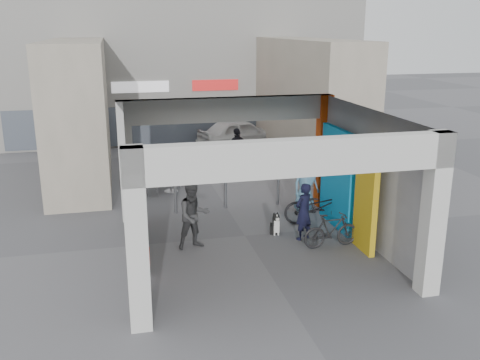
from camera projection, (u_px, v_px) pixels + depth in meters
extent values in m
plane|color=#5E5D63|center=(245.00, 236.00, 14.51)|extent=(90.00, 90.00, 0.00)
cube|color=beige|center=(137.00, 241.00, 9.62)|extent=(0.40, 0.40, 3.50)
cube|color=beige|center=(126.00, 162.00, 15.23)|extent=(0.40, 0.40, 3.50)
cube|color=beige|center=(434.00, 215.00, 10.95)|extent=(0.40, 0.40, 3.50)
cube|color=#C9410B|center=(323.00, 151.00, 16.56)|extent=(0.40, 0.40, 3.50)
plane|color=beige|center=(130.00, 193.00, 12.43)|extent=(0.00, 6.40, 6.40)
plane|color=#A6A7AC|center=(367.00, 177.00, 13.75)|extent=(0.00, 6.40, 6.40)
cube|color=#0C85C4|center=(337.00, 178.00, 14.91)|extent=(0.15, 2.00, 2.80)
cube|color=gold|center=(366.00, 197.00, 13.22)|extent=(0.15, 1.00, 2.80)
plane|color=#B9BAB4|center=(255.00, 113.00, 12.61)|extent=(6.40, 6.40, 0.00)
cube|color=beige|center=(228.00, 109.00, 15.55)|extent=(6.40, 0.30, 0.70)
cube|color=beige|center=(298.00, 157.00, 9.85)|extent=(6.40, 0.30, 0.70)
cube|color=white|center=(227.00, 110.00, 15.73)|extent=(4.20, 0.05, 0.55)
cube|color=white|center=(178.00, 57.00, 26.49)|extent=(18.00, 4.00, 8.00)
cube|color=#515966|center=(185.00, 124.00, 25.41)|extent=(16.20, 0.06, 1.80)
cube|color=white|center=(140.00, 87.00, 24.47)|extent=(2.60, 0.06, 0.50)
cube|color=red|center=(215.00, 85.00, 25.25)|extent=(2.20, 0.06, 0.50)
cube|color=#A59989|center=(79.00, 110.00, 19.83)|extent=(2.00, 9.00, 5.00)
cube|color=#A59989|center=(308.00, 102.00, 21.83)|extent=(2.00, 9.00, 5.00)
cylinder|color=gray|center=(175.00, 198.00, 16.17)|extent=(0.09, 0.09, 0.92)
cylinder|color=gray|center=(225.00, 193.00, 16.62)|extent=(0.09, 0.09, 0.95)
cylinder|color=gray|center=(278.00, 190.00, 16.95)|extent=(0.09, 0.09, 0.94)
cube|color=white|center=(147.00, 261.00, 11.77)|extent=(0.13, 0.55, 1.00)
cube|color=red|center=(149.00, 259.00, 11.77)|extent=(0.07, 0.39, 0.40)
cube|color=white|center=(138.00, 205.00, 15.43)|extent=(0.20, 0.55, 1.00)
cube|color=red|center=(139.00, 203.00, 15.43)|extent=(0.13, 0.38, 0.40)
cylinder|color=#A1A0A5|center=(171.00, 181.00, 18.30)|extent=(0.07, 0.07, 0.78)
cylinder|color=#A1A0A5|center=(171.00, 191.00, 18.40)|extent=(0.48, 0.48, 0.02)
cylinder|color=#A1A0A5|center=(170.00, 170.00, 18.19)|extent=(0.76, 0.76, 0.05)
cube|color=#A1A0A5|center=(152.00, 188.00, 17.99)|extent=(0.41, 0.41, 0.49)
cube|color=#A1A0A5|center=(151.00, 172.00, 18.04)|extent=(0.41, 0.05, 0.49)
cube|color=#A1A0A5|center=(185.00, 179.00, 18.96)|extent=(0.41, 0.41, 0.49)
cube|color=#A1A0A5|center=(183.00, 165.00, 19.01)|extent=(0.41, 0.05, 0.49)
cube|color=#A1A0A5|center=(160.00, 180.00, 18.87)|extent=(0.41, 0.41, 0.49)
cube|color=#A1A0A5|center=(159.00, 166.00, 18.92)|extent=(0.41, 0.05, 0.49)
cube|color=black|center=(148.00, 175.00, 19.89)|extent=(1.14, 0.57, 0.29)
cube|color=#1A5C24|center=(148.00, 172.00, 19.72)|extent=(0.95, 0.33, 0.17)
cube|color=#1A5C24|center=(147.00, 166.00, 19.80)|extent=(0.95, 0.33, 0.17)
cube|color=#1A5C24|center=(147.00, 161.00, 19.88)|extent=(0.95, 0.33, 0.17)
cube|color=#1A5C24|center=(207.00, 160.00, 22.16)|extent=(0.46, 0.36, 0.28)
cube|color=#284993|center=(207.00, 153.00, 22.08)|extent=(0.46, 0.36, 0.28)
cube|color=black|center=(274.00, 229.00, 14.69)|extent=(0.24, 0.32, 0.24)
cube|color=black|center=(276.00, 224.00, 14.52)|extent=(0.19, 0.16, 0.36)
cube|color=silver|center=(277.00, 227.00, 14.45)|extent=(0.15, 0.03, 0.34)
cylinder|color=silver|center=(275.00, 231.00, 14.49)|extent=(0.04, 0.04, 0.28)
cylinder|color=silver|center=(278.00, 230.00, 14.51)|extent=(0.04, 0.04, 0.28)
sphere|color=black|center=(276.00, 217.00, 14.44)|extent=(0.19, 0.19, 0.19)
cube|color=silver|center=(277.00, 219.00, 14.35)|extent=(0.08, 0.12, 0.06)
cone|color=black|center=(274.00, 214.00, 14.44)|extent=(0.07, 0.07, 0.08)
cone|color=black|center=(278.00, 213.00, 14.46)|extent=(0.07, 0.07, 0.08)
imported|color=black|center=(303.00, 212.00, 14.09)|extent=(0.67, 0.60, 1.55)
imported|color=#363638|center=(194.00, 216.00, 13.51)|extent=(0.96, 0.81, 1.73)
imported|color=teal|center=(306.00, 183.00, 16.24)|extent=(0.98, 0.78, 1.77)
imported|color=black|center=(237.00, 150.00, 20.75)|extent=(1.08, 0.68, 1.71)
imported|color=black|center=(320.00, 206.00, 15.24)|extent=(2.14, 1.09, 1.07)
imported|color=black|center=(331.00, 230.00, 13.67)|extent=(1.52, 0.49, 0.90)
imported|color=silver|center=(241.00, 133.00, 24.77)|extent=(4.35, 2.66, 1.38)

